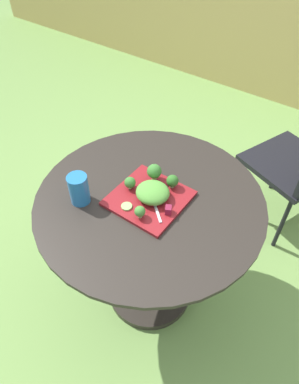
{
  "coord_description": "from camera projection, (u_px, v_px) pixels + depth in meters",
  "views": [
    {
      "loc": [
        0.56,
        -0.77,
        1.74
      ],
      "look_at": [
        0.0,
        -0.0,
        0.78
      ],
      "focal_mm": 32.54,
      "sensor_mm": 36.0,
      "label": 1
    }
  ],
  "objects": [
    {
      "name": "lettuce_mound",
      "position": [
        152.0,
        193.0,
        1.34
      ],
      "size": [
        0.13,
        0.13,
        0.06
      ],
      "primitive_type": "ellipsoid",
      "color": "#519338",
      "rests_on": "salad_plate"
    },
    {
      "name": "broccoli_floret_2",
      "position": [
        172.0,
        181.0,
        1.38
      ],
      "size": [
        0.05,
        0.05,
        0.06
      ],
      "color": "#99B770",
      "rests_on": "salad_plate"
    },
    {
      "name": "ground_plane",
      "position": [
        150.0,
        291.0,
        1.91
      ],
      "size": [
        12.0,
        12.0,
        0.0
      ],
      "primitive_type": "plane",
      "color": "#70994C"
    },
    {
      "name": "fork",
      "position": [
        155.0,
        204.0,
        1.34
      ],
      "size": [
        0.13,
        0.11,
        0.0
      ],
      "color": "silver",
      "rests_on": "salad_plate"
    },
    {
      "name": "salad_plate",
      "position": [
        149.0,
        198.0,
        1.37
      ],
      "size": [
        0.28,
        0.28,
        0.01
      ],
      "primitive_type": "cube",
      "color": "maroon",
      "rests_on": "patio_table"
    },
    {
      "name": "beet_chunk_0",
      "position": [
        168.0,
        210.0,
        1.3
      ],
      "size": [
        0.03,
        0.04,
        0.03
      ],
      "primitive_type": "cube",
      "rotation": [
        0.0,
        0.0,
        5.19
      ],
      "color": "maroon",
      "rests_on": "salad_plate"
    },
    {
      "name": "broccoli_floret_3",
      "position": [
        154.0,
        172.0,
        1.41
      ],
      "size": [
        0.06,
        0.06,
        0.07
      ],
      "color": "#99B770",
      "rests_on": "salad_plate"
    },
    {
      "name": "broccoli_floret_1",
      "position": [
        140.0,
        212.0,
        1.27
      ],
      "size": [
        0.04,
        0.04,
        0.05
      ],
      "color": "#99B770",
      "rests_on": "salad_plate"
    },
    {
      "name": "broccoli_floret_0",
      "position": [
        130.0,
        183.0,
        1.38
      ],
      "size": [
        0.05,
        0.05,
        0.05
      ],
      "color": "#99B770",
      "rests_on": "salad_plate"
    },
    {
      "name": "patio_table",
      "position": [
        150.0,
        238.0,
        1.56
      ],
      "size": [
        0.92,
        0.92,
        0.74
      ],
      "color": "#28231E",
      "rests_on": "ground_plane"
    },
    {
      "name": "drinking_glass",
      "position": [
        79.0,
        190.0,
        1.33
      ],
      "size": [
        0.08,
        0.08,
        0.12
      ],
      "color": "#236BA8",
      "rests_on": "patio_table"
    },
    {
      "name": "cucumber_slice_0",
      "position": [
        127.0,
        206.0,
        1.33
      ],
      "size": [
        0.04,
        0.04,
        0.01
      ],
      "primitive_type": "cylinder",
      "color": "#8EB766",
      "rests_on": "salad_plate"
    }
  ]
}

